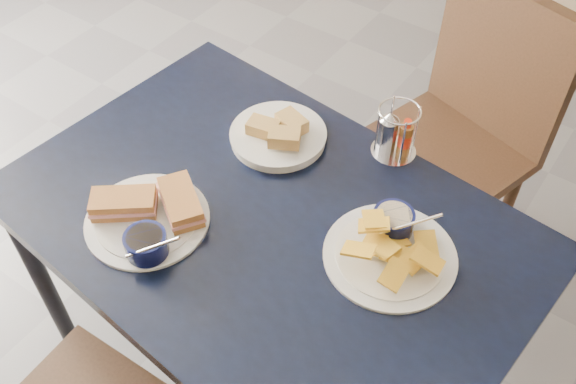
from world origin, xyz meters
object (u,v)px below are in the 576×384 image
Objects in this scene: bread_basket at (279,135)px; plantain_plate at (391,244)px; chair_far at (459,118)px; condiment_caddy at (394,134)px; sandwich_plate at (149,216)px; dining_table at (267,238)px.

plantain_plate is at bearing -19.46° from bread_basket.
bread_basket is (-0.39, 0.14, -0.00)m from plantain_plate.
chair_far reaches higher than plantain_plate.
sandwich_plate is at bearing -122.54° from condiment_caddy.
dining_table is 1.31× the size of chair_far.
bread_basket is at bearing -152.58° from condiment_caddy.
sandwich_plate reaches higher than bread_basket.
sandwich_plate is at bearing -101.27° from bread_basket.
sandwich_plate is 0.60m from condiment_caddy.
dining_table is at bearing -162.90° from plantain_plate.
condiment_caddy is at bearing -91.99° from chair_far.
sandwich_plate is at bearing -152.82° from plantain_plate.
condiment_caddy reaches higher than bread_basket.
chair_far is at bearing 65.53° from bread_basket.
condiment_caddy is (0.25, 0.13, 0.04)m from bread_basket.
plantain_plate is at bearing -61.73° from condiment_caddy.
sandwich_plate is 2.22× the size of condiment_caddy.
plantain_plate is at bearing 17.10° from dining_table.
dining_table is 5.25× the size of bread_basket.
condiment_caddy reaches higher than dining_table.
plantain_plate is at bearing 27.18° from sandwich_plate.
sandwich_plate and plantain_plate have the same top height.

